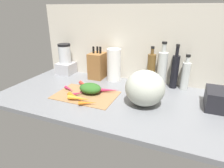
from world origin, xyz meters
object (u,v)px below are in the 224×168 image
Objects in this scene: carrot_5 at (69,89)px; winter_squash at (145,88)px; carrot_2 at (76,94)px; bottle_1 at (162,69)px; carrot_3 at (109,90)px; bottle_0 at (151,69)px; carrot_7 at (88,103)px; bottle_3 at (185,75)px; carrot_6 at (75,97)px; paper_towel_roll at (114,65)px; carrot_0 at (85,85)px; blender_appliance at (65,61)px; knife_block at (97,66)px; bottle_2 at (175,71)px; cutting_board at (86,95)px; carrot_4 at (79,98)px; carrot_1 at (88,90)px.

carrot_5 is 0.43× the size of winter_squash.
bottle_1 reaches higher than carrot_2.
bottle_0 reaches higher than carrot_3.
carrot_7 is 74.76cm from bottle_3.
carrot_3 is 0.42× the size of bottle_1.
carrot_6 is 47.38cm from paper_towel_roll.
carrot_6 reaches higher than carrot_0.
carrot_2 is 0.38× the size of blender_appliance.
knife_block is (-3.25, 39.61, 9.05)cm from carrot_2.
knife_block reaches higher than paper_towel_roll.
bottle_2 is at bearing 34.84° from carrot_2.
cutting_board is 2.97× the size of carrot_3.
carrot_4 is (8.44, -22.17, 0.24)cm from carrot_0.
carrot_0 is 1.29× the size of carrot_7.
carrot_1 is at bearing -152.24° from bottle_3.
paper_towel_roll is at bearing 58.11° from carrot_0.
carrot_2 is at bearing -145.16° from bottle_2.
carrot_7 is at bearing -57.01° from carrot_0.
bottle_2 is (14.21, 35.55, 2.31)cm from winter_squash.
knife_block is 1.03× the size of bottle_3.
carrot_0 is 60.07cm from bottle_1.
bottle_0 is 25.37cm from bottle_3.
carrot_7 is 58.17cm from bottle_0.
carrot_5 is at bearing 174.67° from cutting_board.
carrot_0 is 29.78cm from carrot_7.
carrot_7 is at bearing -120.55° from bottle_0.
bottle_2 is at bearing 39.46° from carrot_6.
carrot_4 is 0.56× the size of knife_block.
winter_squash is at bearing 15.20° from carrot_6.
carrot_7 is at bearing -56.43° from cutting_board.
carrot_0 is at bearing -35.13° from blender_appliance.
carrot_1 is 0.35× the size of bottle_1.
carrot_7 is (8.56, -12.90, 1.54)cm from cutting_board.
carrot_3 is 51.35cm from bottle_2.
bottle_3 is (54.31, 50.55, 9.17)cm from carrot_7.
winter_squash is at bearing -111.80° from bottle_2.
carrot_0 is 0.44× the size of bottle_2.
bottle_0 is (78.08, 1.13, 1.02)cm from blender_appliance.
carrot_3 is at bearing 37.04° from carrot_2.
carrot_3 is at bearing -25.04° from blender_appliance.
blender_appliance is at bearing 127.54° from carrot_5.
cutting_board is at bearing -145.49° from bottle_2.
bottle_0 is at bearing -174.91° from bottle_2.
carrot_6 is (-15.83, -19.41, 0.18)cm from carrot_3.
blender_appliance is 1.04× the size of bottle_3.
carrot_4 is at bearing -142.45° from bottle_3.
carrot_7 is 0.41× the size of blender_appliance.
winter_squash reaches higher than carrot_6.
carrot_0 is at bearing -88.49° from knife_block.
bottle_2 is 1.25× the size of bottle_3.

